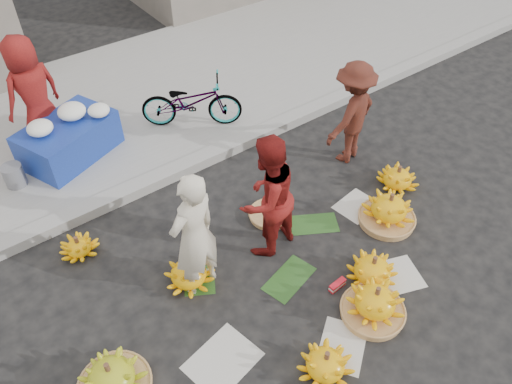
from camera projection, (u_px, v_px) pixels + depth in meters
ground at (285, 264)px, 6.00m from camera, size 80.00×80.00×0.00m
curb at (190, 164)px, 7.24m from camera, size 40.00×0.25×0.15m
sidewalk at (127, 101)px, 8.48m from camera, size 40.00×4.00×0.12m
newspaper_scatter at (330, 310)px, 5.52m from camera, size 3.20×1.80×0.00m
banana_leaves at (268, 257)px, 6.07m from camera, size 2.00×1.00×0.00m
banana_bunch_0 at (112, 379)px, 4.73m from camera, size 0.79×0.79×0.48m
banana_bunch_1 at (326, 363)px, 4.90m from camera, size 0.70×0.70×0.34m
banana_bunch_2 at (375, 303)px, 5.35m from camera, size 0.69×0.69×0.47m
banana_bunch_3 at (373, 269)px, 5.73m from camera, size 0.77×0.77×0.37m
banana_bunch_4 at (389, 210)px, 6.37m from camera, size 0.85×0.85×0.48m
banana_bunch_5 at (398, 178)px, 6.91m from camera, size 0.70×0.70×0.35m
banana_bunch_6 at (188, 272)px, 5.70m from camera, size 0.74×0.74×0.36m
banana_bunch_7 at (79, 246)px, 6.05m from camera, size 0.43×0.43×0.28m
basket_spare at (270, 215)px, 6.56m from camera, size 0.69×0.69×0.06m
incense_stack at (337, 285)px, 5.71m from camera, size 0.23×0.09×0.09m
vendor_cream at (194, 236)px, 5.23m from camera, size 0.67×0.52×1.64m
vendor_red at (267, 198)px, 5.66m from camera, size 0.89×0.75×1.63m
man_striped at (352, 113)px, 6.96m from camera, size 1.11×0.79×1.55m
flower_table at (69, 137)px, 7.12m from camera, size 1.52×1.25×0.76m
grey_bucket at (14, 176)px, 6.75m from camera, size 0.28×0.28×0.31m
flower_vendor at (33, 93)px, 6.99m from camera, size 0.95×0.76×1.69m
bicycle at (191, 102)px, 7.62m from camera, size 1.31×1.58×0.81m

